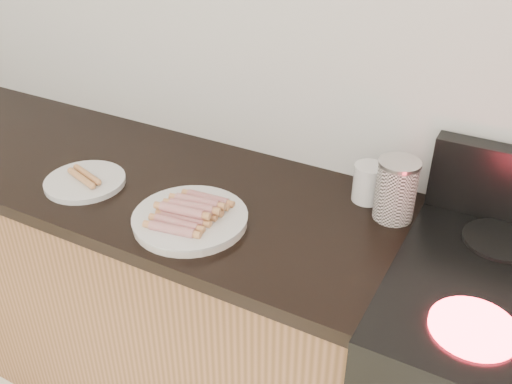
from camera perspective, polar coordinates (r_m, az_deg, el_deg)
The scene contains 11 objects.
wall_back at distance 1.64m, azimuth 5.23°, elevation 15.25°, with size 4.00×0.04×2.60m, color silver.
cabinet_base at distance 2.19m, azimuth -16.52°, elevation -7.23°, with size 2.20×0.59×0.86m, color brown.
counter_slab at distance 1.95m, azimuth -18.49°, elevation 3.14°, with size 2.20×0.62×0.04m, color black.
burner_near_left at distance 1.27m, azimuth 20.91°, elevation -12.57°, with size 0.18×0.18×0.01m, color #FF1E2D.
burner_far_left at distance 1.54m, azimuth 23.19°, elevation -4.46°, with size 0.18×0.18×0.01m, color black.
main_plate at distance 1.51m, azimuth -6.59°, elevation -2.81°, with size 0.30×0.30×0.02m, color white.
side_plate at distance 1.75m, azimuth -16.72°, elevation 1.00°, with size 0.23×0.23×0.02m, color white.
hotdog_pile at distance 1.49m, azimuth -6.66°, elevation -1.88°, with size 0.12×0.20×0.05m.
plain_sausages at distance 1.74m, azimuth -16.81°, elevation 1.52°, with size 0.12×0.08×0.02m.
canister at distance 1.53m, azimuth 13.82°, elevation 0.22°, with size 0.11×0.11×0.17m.
mug at distance 1.61m, azimuth 11.19°, elevation 0.90°, with size 0.09×0.09×0.11m, color white.
Camera 1 is at (0.62, 0.55, 1.76)m, focal length 40.00 mm.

